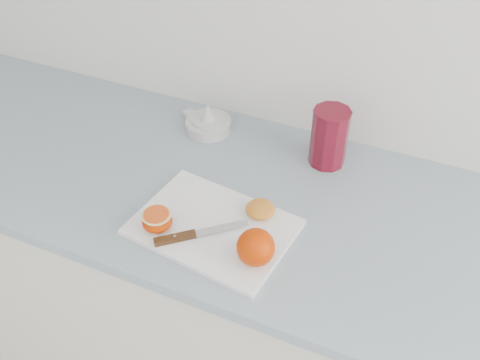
{
  "coord_description": "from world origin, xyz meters",
  "views": [
    {
      "loc": [
        0.26,
        0.84,
        1.74
      ],
      "look_at": [
        -0.1,
        1.66,
        0.96
      ],
      "focal_mm": 40.0,
      "sensor_mm": 36.0,
      "label": 1
    }
  ],
  "objects_px": {
    "red_tumbler": "(329,139)",
    "counter": "(240,303)",
    "citrus_juicer": "(208,123)",
    "half_orange": "(157,221)",
    "cutting_board": "(213,227)"
  },
  "relations": [
    {
      "from": "counter",
      "to": "half_orange",
      "type": "bearing_deg",
      "value": -119.24
    },
    {
      "from": "red_tumbler",
      "to": "half_orange",
      "type": "bearing_deg",
      "value": -124.62
    },
    {
      "from": "half_orange",
      "to": "cutting_board",
      "type": "bearing_deg",
      "value": 26.73
    },
    {
      "from": "counter",
      "to": "cutting_board",
      "type": "relative_size",
      "value": 7.88
    },
    {
      "from": "cutting_board",
      "to": "red_tumbler",
      "type": "bearing_deg",
      "value": 64.43
    },
    {
      "from": "red_tumbler",
      "to": "citrus_juicer",
      "type": "bearing_deg",
      "value": 179.43
    },
    {
      "from": "half_orange",
      "to": "red_tumbler",
      "type": "xyz_separation_m",
      "value": [
        0.26,
        0.38,
        0.04
      ]
    },
    {
      "from": "cutting_board",
      "to": "red_tumbler",
      "type": "xyz_separation_m",
      "value": [
        0.16,
        0.33,
        0.06
      ]
    },
    {
      "from": "half_orange",
      "to": "red_tumbler",
      "type": "distance_m",
      "value": 0.47
    },
    {
      "from": "citrus_juicer",
      "to": "red_tumbler",
      "type": "distance_m",
      "value": 0.34
    },
    {
      "from": "red_tumbler",
      "to": "counter",
      "type": "bearing_deg",
      "value": -129.49
    },
    {
      "from": "half_orange",
      "to": "red_tumbler",
      "type": "bearing_deg",
      "value": 55.38
    },
    {
      "from": "counter",
      "to": "cutting_board",
      "type": "bearing_deg",
      "value": -90.54
    },
    {
      "from": "half_orange",
      "to": "citrus_juicer",
      "type": "distance_m",
      "value": 0.39
    },
    {
      "from": "cutting_board",
      "to": "half_orange",
      "type": "distance_m",
      "value": 0.12
    }
  ]
}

